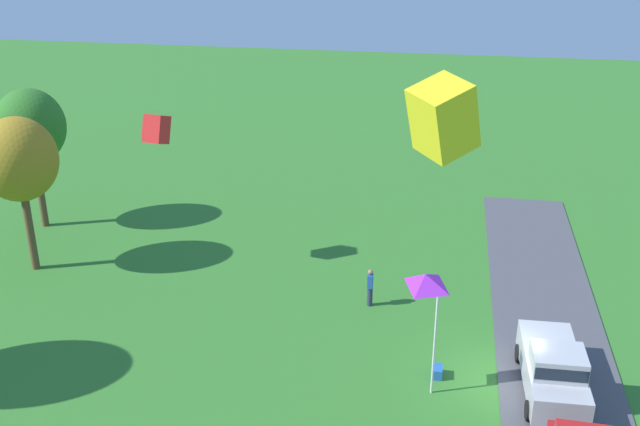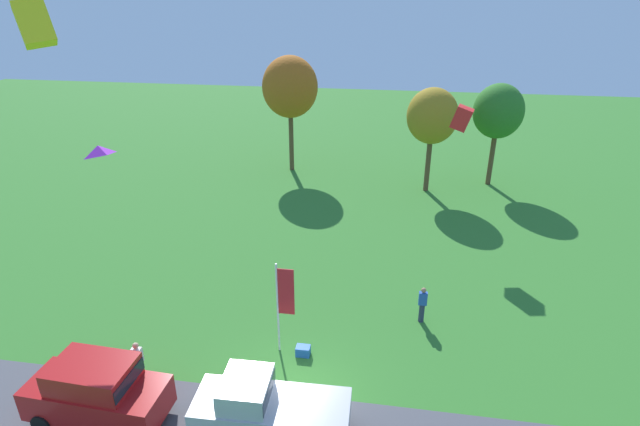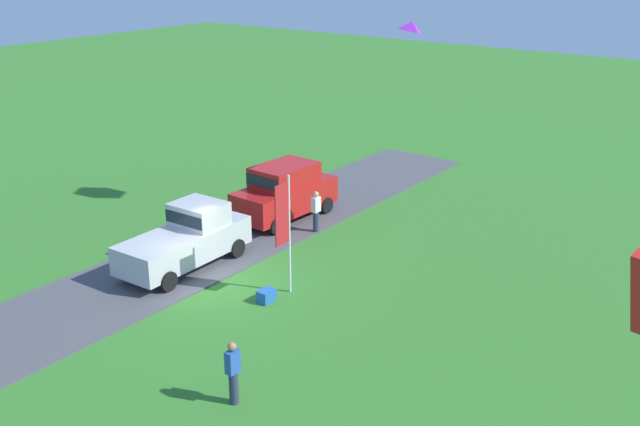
{
  "view_description": "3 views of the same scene",
  "coord_description": "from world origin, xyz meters",
  "px_view_note": "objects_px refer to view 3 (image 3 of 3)",
  "views": [
    {
      "loc": [
        -23.34,
        2.6,
        16.33
      ],
      "look_at": [
        1.13,
        6.83,
        5.67
      ],
      "focal_mm": 42.0,
      "sensor_mm": 36.0,
      "label": 1
    },
    {
      "loc": [
        3.03,
        -13.24,
        13.37
      ],
      "look_at": [
        0.35,
        3.67,
        5.63
      ],
      "focal_mm": 28.0,
      "sensor_mm": 36.0,
      "label": 2
    },
    {
      "loc": [
        16.02,
        16.49,
        10.88
      ],
      "look_at": [
        1.55,
        5.66,
        4.24
      ],
      "focal_mm": 42.0,
      "sensor_mm": 36.0,
      "label": 3
    }
  ],
  "objects_px": {
    "car_suv_by_flagpole": "(285,190)",
    "person_beside_suv": "(233,372)",
    "flag_banner": "(284,221)",
    "car_pickup_far_end": "(188,237)",
    "cooler_box": "(266,296)",
    "kite_diamond_trailing_tail": "(412,26)",
    "person_watching_sky": "(316,212)"
  },
  "relations": [
    {
      "from": "car_pickup_far_end",
      "to": "flag_banner",
      "type": "height_order",
      "value": "flag_banner"
    },
    {
      "from": "car_pickup_far_end",
      "to": "flag_banner",
      "type": "relative_size",
      "value": 1.26
    },
    {
      "from": "person_watching_sky",
      "to": "cooler_box",
      "type": "relative_size",
      "value": 3.05
    },
    {
      "from": "kite_diamond_trailing_tail",
      "to": "person_watching_sky",
      "type": "bearing_deg",
      "value": -56.33
    },
    {
      "from": "person_watching_sky",
      "to": "flag_banner",
      "type": "distance_m",
      "value": 5.76
    },
    {
      "from": "car_suv_by_flagpole",
      "to": "cooler_box",
      "type": "distance_m",
      "value": 7.53
    },
    {
      "from": "person_beside_suv",
      "to": "cooler_box",
      "type": "distance_m",
      "value": 5.61
    },
    {
      "from": "person_watching_sky",
      "to": "flag_banner",
      "type": "height_order",
      "value": "flag_banner"
    },
    {
      "from": "car_suv_by_flagpole",
      "to": "person_watching_sky",
      "type": "xyz_separation_m",
      "value": [
        0.43,
        1.92,
        -0.42
      ]
    },
    {
      "from": "flag_banner",
      "to": "cooler_box",
      "type": "relative_size",
      "value": 7.15
    },
    {
      "from": "car_pickup_far_end",
      "to": "cooler_box",
      "type": "relative_size",
      "value": 9.02
    },
    {
      "from": "cooler_box",
      "to": "kite_diamond_trailing_tail",
      "type": "distance_m",
      "value": 10.88
    },
    {
      "from": "flag_banner",
      "to": "cooler_box",
      "type": "distance_m",
      "value": 2.47
    },
    {
      "from": "person_beside_suv",
      "to": "kite_diamond_trailing_tail",
      "type": "xyz_separation_m",
      "value": [
        -12.3,
        -2.46,
        7.09
      ]
    },
    {
      "from": "car_suv_by_flagpole",
      "to": "person_beside_suv",
      "type": "bearing_deg",
      "value": 33.73
    },
    {
      "from": "person_watching_sky",
      "to": "cooler_box",
      "type": "xyz_separation_m",
      "value": [
        5.7,
        2.32,
        -0.68
      ]
    },
    {
      "from": "flag_banner",
      "to": "cooler_box",
      "type": "bearing_deg",
      "value": -11.66
    },
    {
      "from": "car_pickup_far_end",
      "to": "person_beside_suv",
      "type": "height_order",
      "value": "car_pickup_far_end"
    },
    {
      "from": "cooler_box",
      "to": "car_pickup_far_end",
      "type": "bearing_deg",
      "value": -96.55
    },
    {
      "from": "car_pickup_far_end",
      "to": "person_beside_suv",
      "type": "bearing_deg",
      "value": 53.45
    },
    {
      "from": "person_beside_suv",
      "to": "person_watching_sky",
      "type": "bearing_deg",
      "value": -152.95
    },
    {
      "from": "person_watching_sky",
      "to": "kite_diamond_trailing_tail",
      "type": "height_order",
      "value": "kite_diamond_trailing_tail"
    },
    {
      "from": "person_beside_suv",
      "to": "cooler_box",
      "type": "relative_size",
      "value": 3.05
    },
    {
      "from": "car_suv_by_flagpole",
      "to": "person_beside_suv",
      "type": "xyz_separation_m",
      "value": [
        10.83,
        7.23,
        -0.42
      ]
    },
    {
      "from": "car_suv_by_flagpole",
      "to": "flag_banner",
      "type": "bearing_deg",
      "value": 39.43
    },
    {
      "from": "flag_banner",
      "to": "person_beside_suv",
      "type": "bearing_deg",
      "value": 27.33
    },
    {
      "from": "car_pickup_far_end",
      "to": "kite_diamond_trailing_tail",
      "type": "relative_size",
      "value": 5.53
    },
    {
      "from": "kite_diamond_trailing_tail",
      "to": "flag_banner",
      "type": "bearing_deg",
      "value": -3.1
    },
    {
      "from": "car_pickup_far_end",
      "to": "flag_banner",
      "type": "bearing_deg",
      "value": 94.4
    },
    {
      "from": "car_suv_by_flagpole",
      "to": "car_pickup_far_end",
      "type": "xyz_separation_m",
      "value": [
        5.67,
        0.27,
        -0.19
      ]
    },
    {
      "from": "person_watching_sky",
      "to": "flag_banner",
      "type": "bearing_deg",
      "value": 26.75
    },
    {
      "from": "car_suv_by_flagpole",
      "to": "car_pickup_far_end",
      "type": "height_order",
      "value": "car_suv_by_flagpole"
    }
  ]
}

